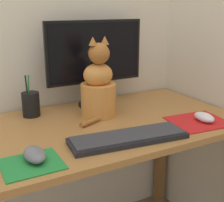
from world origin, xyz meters
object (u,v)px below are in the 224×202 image
at_px(monitor, 95,58).
at_px(cat, 98,87).
at_px(computer_mouse_right, 204,117).
at_px(keyboard, 129,137).
at_px(pen_cup, 31,104).
at_px(computer_mouse_left, 35,154).

relative_size(monitor, cat, 1.38).
distance_m(computer_mouse_right, cat, 0.46).
bearing_deg(cat, computer_mouse_right, -41.32).
bearing_deg(keyboard, cat, 91.99).
height_order(monitor, pen_cup, monitor).
distance_m(keyboard, pen_cup, 0.49).
bearing_deg(pen_cup, cat, -27.42).
relative_size(computer_mouse_right, cat, 0.29).
relative_size(monitor, computer_mouse_right, 4.80).
relative_size(cat, pen_cup, 1.90).
distance_m(monitor, computer_mouse_right, 0.56).
bearing_deg(cat, monitor, 66.92).
height_order(computer_mouse_right, pen_cup, pen_cup).
height_order(monitor, cat, monitor).
relative_size(computer_mouse_left, cat, 0.33).
bearing_deg(monitor, keyboard, -100.17).
bearing_deg(computer_mouse_right, keyboard, -178.94).
height_order(computer_mouse_right, cat, cat).
bearing_deg(monitor, cat, -111.07).
relative_size(keyboard, computer_mouse_left, 3.90).
xyz_separation_m(computer_mouse_left, cat, (0.36, 0.28, 0.11)).
relative_size(keyboard, computer_mouse_right, 4.45).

